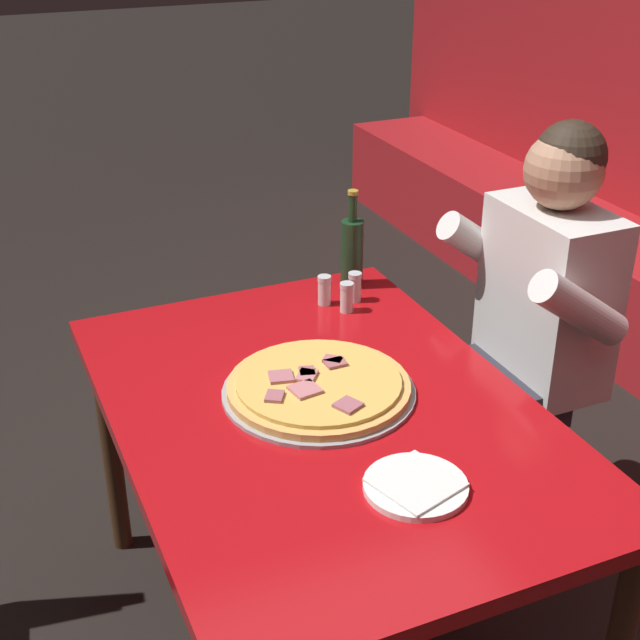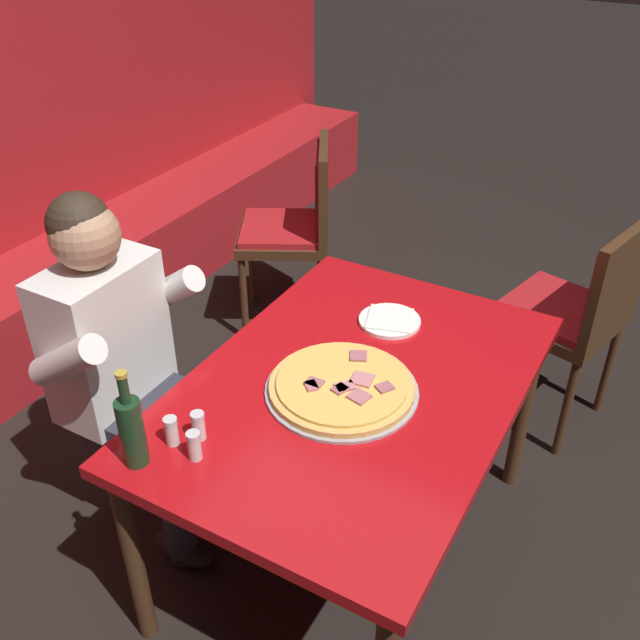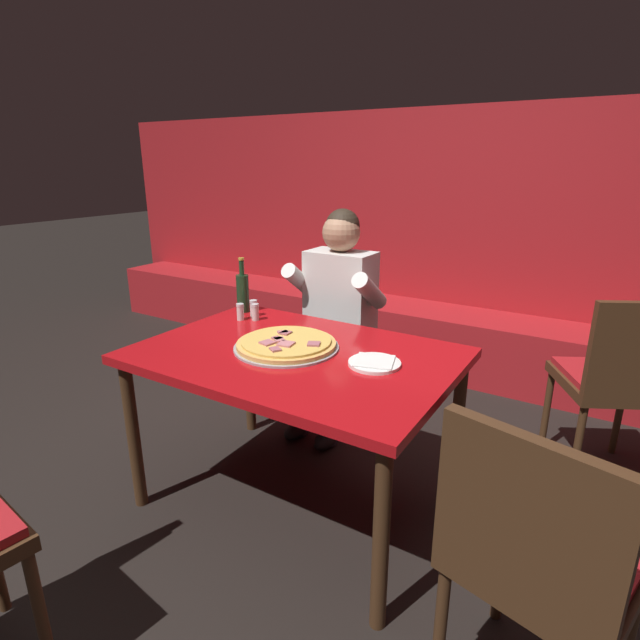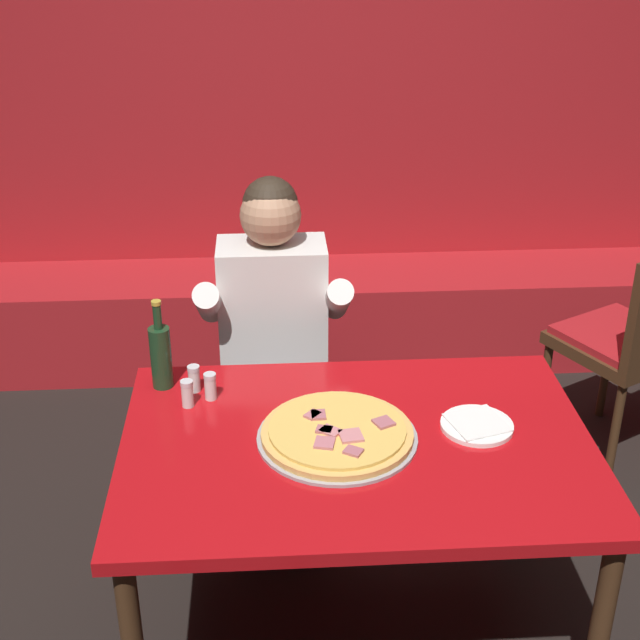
% 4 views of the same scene
% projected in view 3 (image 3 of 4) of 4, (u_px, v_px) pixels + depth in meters
% --- Properties ---
extents(ground_plane, '(24.00, 24.00, 0.00)m').
position_uv_depth(ground_plane, '(298.00, 500.00, 2.35)').
color(ground_plane, black).
extents(booth_wall_panel, '(6.80, 0.16, 1.90)m').
position_uv_depth(booth_wall_panel, '(456.00, 239.00, 3.82)').
color(booth_wall_panel, '#A3191E').
rests_on(booth_wall_panel, ground_plane).
extents(booth_bench, '(6.46, 0.48, 0.46)m').
position_uv_depth(booth_bench, '(435.00, 339.00, 3.78)').
color(booth_bench, '#A3191E').
rests_on(booth_bench, ground_plane).
extents(main_dining_table, '(1.33, 0.92, 0.75)m').
position_uv_depth(main_dining_table, '(296.00, 368.00, 2.14)').
color(main_dining_table, '#422816').
rests_on(main_dining_table, ground_plane).
extents(pizza, '(0.45, 0.45, 0.05)m').
position_uv_depth(pizza, '(286.00, 344.00, 2.15)').
color(pizza, '#9E9EA3').
rests_on(pizza, main_dining_table).
extents(plate_white_paper, '(0.21, 0.21, 0.02)m').
position_uv_depth(plate_white_paper, '(374.00, 363.00, 1.98)').
color(plate_white_paper, white).
rests_on(plate_white_paper, main_dining_table).
extents(beer_bottle, '(0.07, 0.07, 0.29)m').
position_uv_depth(beer_bottle, '(243.00, 292.00, 2.65)').
color(beer_bottle, '#19381E').
rests_on(beer_bottle, main_dining_table).
extents(shaker_black_pepper, '(0.04, 0.04, 0.09)m').
position_uv_depth(shaker_black_pepper, '(254.00, 309.00, 2.59)').
color(shaker_black_pepper, silver).
rests_on(shaker_black_pepper, main_dining_table).
extents(shaker_parmesan, '(0.04, 0.04, 0.09)m').
position_uv_depth(shaker_parmesan, '(255.00, 313.00, 2.53)').
color(shaker_parmesan, silver).
rests_on(shaker_parmesan, main_dining_table).
extents(shaker_oregano, '(0.04, 0.04, 0.09)m').
position_uv_depth(shaker_oregano, '(240.00, 313.00, 2.53)').
color(shaker_oregano, silver).
rests_on(shaker_oregano, main_dining_table).
extents(diner_seated_blue_shirt, '(0.53, 0.53, 1.27)m').
position_uv_depth(diner_seated_blue_shirt, '(333.00, 313.00, 2.81)').
color(diner_seated_blue_shirt, black).
rests_on(diner_seated_blue_shirt, ground_plane).
extents(dining_chair_by_booth, '(0.60, 0.60, 0.96)m').
position_uv_depth(dining_chair_by_booth, '(620.00, 374.00, 2.32)').
color(dining_chair_by_booth, '#422816').
rests_on(dining_chair_by_booth, ground_plane).
extents(dining_chair_near_right, '(0.53, 0.53, 0.95)m').
position_uv_depth(dining_chair_near_right, '(539.00, 551.00, 1.27)').
color(dining_chair_near_right, '#422816').
rests_on(dining_chair_near_right, ground_plane).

